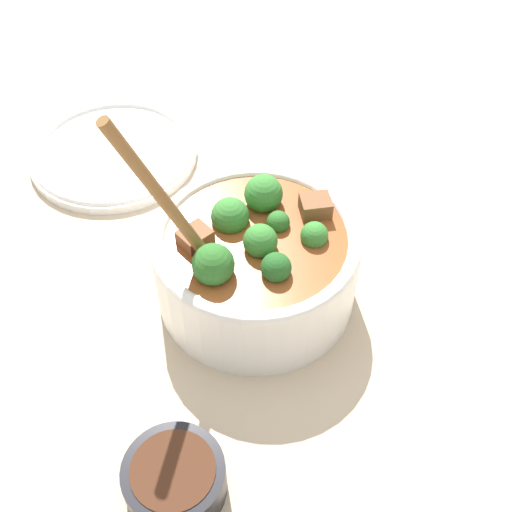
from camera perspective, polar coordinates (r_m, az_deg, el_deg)
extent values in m
plane|color=#C6B293|center=(0.74, 0.00, -3.28)|extent=(4.00, 4.00, 0.00)
cylinder|color=white|center=(0.71, 0.00, -0.98)|extent=(0.22, 0.22, 0.09)
torus|color=white|center=(0.67, 0.00, 1.55)|extent=(0.22, 0.22, 0.02)
cylinder|color=brown|center=(0.70, 0.00, -0.13)|extent=(0.20, 0.20, 0.06)
sphere|color=#387F33|center=(0.68, -2.33, 3.54)|extent=(0.04, 0.04, 0.04)
cylinder|color=#6B9956|center=(0.71, -2.26, 1.82)|extent=(0.01, 0.01, 0.02)
sphere|color=#2D6B28|center=(0.68, 1.98, 3.02)|extent=(0.03, 0.03, 0.03)
cylinder|color=#6B9956|center=(0.70, 1.94, 1.98)|extent=(0.01, 0.01, 0.01)
sphere|color=#387F33|center=(0.66, 0.39, 1.35)|extent=(0.04, 0.04, 0.04)
cylinder|color=#6B9956|center=(0.67, 0.38, -0.15)|extent=(0.01, 0.01, 0.02)
sphere|color=#2D6B28|center=(0.63, -3.52, -0.96)|extent=(0.04, 0.04, 0.04)
cylinder|color=#6B9956|center=(0.65, -3.39, -2.74)|extent=(0.02, 0.02, 0.02)
sphere|color=#235B23|center=(0.63, 1.80, -1.02)|extent=(0.03, 0.03, 0.03)
cylinder|color=#6B9956|center=(0.65, 1.75, -2.31)|extent=(0.01, 0.01, 0.01)
sphere|color=#387F33|center=(0.70, 0.67, 5.57)|extent=(0.04, 0.04, 0.04)
cylinder|color=#6B9956|center=(0.72, 0.65, 3.79)|extent=(0.01, 0.01, 0.02)
sphere|color=#387F33|center=(0.67, 5.20, 1.84)|extent=(0.03, 0.03, 0.03)
cylinder|color=#6B9956|center=(0.69, 5.08, 0.62)|extent=(0.01, 0.01, 0.01)
cube|color=brown|center=(0.67, -5.42, 1.46)|extent=(0.03, 0.04, 0.02)
cube|color=brown|center=(0.70, 5.29, 4.31)|extent=(0.04, 0.04, 0.02)
ellipsoid|color=brown|center=(0.66, -4.30, -0.11)|extent=(0.04, 0.03, 0.01)
cylinder|color=brown|center=(0.59, -8.29, 5.04)|extent=(0.05, 0.08, 0.20)
cylinder|color=black|center=(0.61, -7.22, -19.09)|extent=(0.09, 0.09, 0.04)
cylinder|color=#472819|center=(0.60, -7.35, -18.57)|extent=(0.08, 0.08, 0.01)
cylinder|color=white|center=(0.93, -12.50, 8.85)|extent=(0.23, 0.23, 0.01)
torus|color=white|center=(0.93, -12.57, 9.14)|extent=(0.23, 0.23, 0.01)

